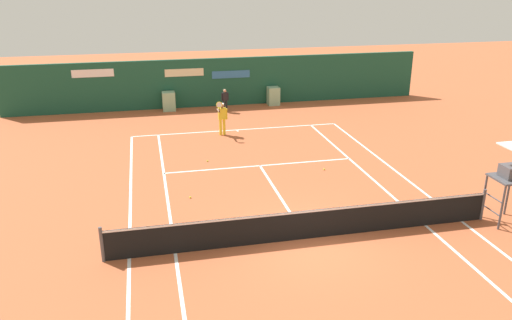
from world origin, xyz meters
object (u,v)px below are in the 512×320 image
object	(u,v)px
ball_kid_right_post	(225,99)
tennis_ball_mid_court	(190,197)
player_on_baseline	(222,116)
tennis_ball_near_service_line	(324,169)
tennis_ball_by_sideline	(207,161)
umpire_chair	(510,174)

from	to	relation	value
ball_kid_right_post	tennis_ball_mid_court	world-z (taller)	ball_kid_right_post
player_on_baseline	tennis_ball_near_service_line	xyz separation A→B (m)	(3.33, -5.67, -0.94)
ball_kid_right_post	tennis_ball_by_sideline	world-z (taller)	ball_kid_right_post
tennis_ball_near_service_line	tennis_ball_by_sideline	xyz separation A→B (m)	(-4.56, 2.03, 0.00)
player_on_baseline	tennis_ball_by_sideline	world-z (taller)	player_on_baseline
umpire_chair	ball_kid_right_post	distance (m)	17.07
umpire_chair	tennis_ball_by_sideline	xyz separation A→B (m)	(-8.67, 7.66, -1.64)
ball_kid_right_post	tennis_ball_mid_court	xyz separation A→B (m)	(-3.20, -11.69, -0.74)
player_on_baseline	tennis_ball_mid_court	bearing A→B (deg)	70.58
player_on_baseline	tennis_ball_by_sideline	size ratio (longest dim) A/B	27.14
ball_kid_right_post	tennis_ball_mid_court	distance (m)	12.14
ball_kid_right_post	tennis_ball_by_sideline	distance (m)	8.38
player_on_baseline	tennis_ball_mid_court	xyz separation A→B (m)	(-2.33, -7.25, -0.94)
tennis_ball_near_service_line	umpire_chair	bearing A→B (deg)	-53.89
player_on_baseline	umpire_chair	bearing A→B (deg)	121.75
umpire_chair	player_on_baseline	world-z (taller)	umpire_chair
ball_kid_right_post	tennis_ball_near_service_line	bearing A→B (deg)	94.72
tennis_ball_mid_court	tennis_ball_by_sideline	bearing A→B (deg)	73.11
player_on_baseline	tennis_ball_by_sideline	xyz separation A→B (m)	(-1.23, -3.64, -0.94)
ball_kid_right_post	tennis_ball_by_sideline	size ratio (longest dim) A/B	19.64
player_on_baseline	ball_kid_right_post	bearing A→B (deg)	-102.69
tennis_ball_mid_court	tennis_ball_by_sideline	world-z (taller)	same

